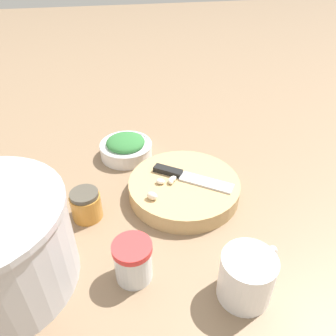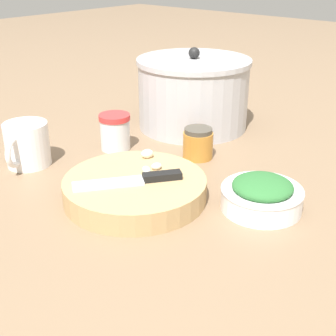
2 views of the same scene
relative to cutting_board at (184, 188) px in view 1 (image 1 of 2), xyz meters
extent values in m
plane|color=#7F664C|center=(0.01, 0.06, -0.02)|extent=(5.00, 5.00, 0.00)
cylinder|color=tan|center=(0.00, 0.00, 0.00)|extent=(0.26, 0.26, 0.04)
cube|color=black|center=(0.04, 0.03, 0.03)|extent=(0.06, 0.07, 0.01)
cube|color=silver|center=(-0.02, -0.05, 0.02)|extent=(0.10, 0.12, 0.01)
ellipsoid|color=silver|center=(0.00, 0.06, 0.03)|extent=(0.02, 0.02, 0.01)
ellipsoid|color=white|center=(0.00, 0.03, 0.03)|extent=(0.02, 0.01, 0.01)
ellipsoid|color=#F3DFC5|center=(-0.05, 0.08, 0.03)|extent=(0.03, 0.03, 0.02)
ellipsoid|color=#ECE3C8|center=(0.01, 0.03, 0.03)|extent=(0.02, 0.03, 0.01)
cylinder|color=white|center=(0.19, 0.12, 0.00)|extent=(0.14, 0.14, 0.04)
torus|color=white|center=(0.19, 0.12, 0.02)|extent=(0.14, 0.14, 0.01)
ellipsoid|color=#2D6B33|center=(0.19, 0.12, 0.02)|extent=(0.11, 0.11, 0.03)
cylinder|color=silver|center=(-0.20, 0.14, 0.01)|extent=(0.07, 0.07, 0.07)
cylinder|color=red|center=(-0.20, 0.14, 0.06)|extent=(0.07, 0.07, 0.01)
cylinder|color=white|center=(-0.28, -0.04, 0.03)|extent=(0.09, 0.09, 0.09)
torus|color=white|center=(-0.26, -0.08, 0.03)|extent=(0.04, 0.06, 0.06)
cylinder|color=#BC7A2D|center=(-0.03, 0.23, 0.01)|extent=(0.07, 0.07, 0.06)
cylinder|color=#474238|center=(-0.03, 0.23, 0.04)|extent=(0.06, 0.06, 0.01)
camera|label=1|loc=(-0.58, 0.15, 0.50)|focal=35.00mm
camera|label=2|loc=(0.54, -0.53, 0.39)|focal=50.00mm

